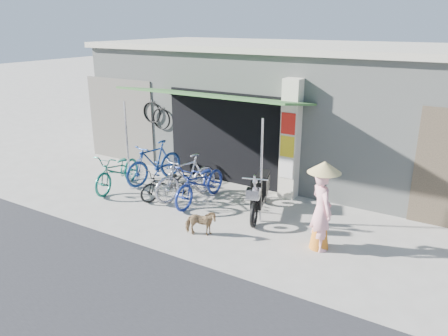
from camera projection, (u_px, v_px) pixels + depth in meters
The scene contains 13 objects.
ground at pixel (208, 225), 9.66m from camera, with size 80.00×80.00×0.00m, color #B0AA9F.
bicycle_shop at pixel (300, 106), 13.20m from camera, with size 12.30×5.30×3.66m.
shop_pillar at pixel (291, 140), 10.74m from camera, with size 0.42×0.44×3.00m.
awning at pixel (213, 97), 10.62m from camera, with size 4.60×1.88×2.72m.
neighbour_left at pixel (121, 120), 13.80m from camera, with size 2.60×0.06×2.60m, color #6B665B.
bike_teal at pixel (118, 171), 11.59m from camera, with size 0.67×1.92×1.01m, color #176956.
bike_blue at pixel (154, 162), 12.05m from camera, with size 0.54×1.90×1.14m, color navy.
bike_black at pixel (167, 184), 10.98m from camera, with size 0.52×1.49×0.79m, color black.
bike_silver at pixel (186, 177), 10.93m from camera, with size 0.53×1.87×1.13m, color #AFAEB3.
bike_navy at pixel (201, 183), 10.69m from camera, with size 0.68×1.96×1.03m, color navy.
street_dog at pixel (201, 223), 9.09m from camera, with size 0.31×0.67×0.57m, color tan.
moped at pixel (260, 193), 10.09m from camera, with size 0.81×1.93×1.12m.
nun at pixel (322, 207), 8.39m from camera, with size 0.70×0.69×1.80m.
Camera 1 is at (4.85, -7.30, 4.27)m, focal length 35.00 mm.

